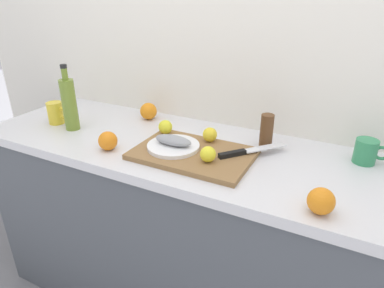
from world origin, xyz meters
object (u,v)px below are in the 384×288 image
(white_plate, at_px, (173,146))
(fish_fillet, at_px, (173,140))
(coffee_mug_2, at_px, (366,151))
(olive_oil_bottle, at_px, (69,104))
(chef_knife, at_px, (245,152))
(pepper_mill, at_px, (266,131))
(orange_0, at_px, (321,201))
(cutting_board, at_px, (192,153))
(lemon_0, at_px, (165,127))
(coffee_mug_1, at_px, (56,113))

(white_plate, distance_m, fish_fillet, 0.03)
(coffee_mug_2, bearing_deg, olive_oil_bottle, -168.50)
(chef_knife, xyz_separation_m, pepper_mill, (0.04, 0.13, 0.04))
(orange_0, bearing_deg, cutting_board, 162.32)
(olive_oil_bottle, height_order, coffee_mug_2, olive_oil_bottle)
(fish_fillet, distance_m, chef_knife, 0.28)
(orange_0, relative_size, pepper_mill, 0.56)
(olive_oil_bottle, xyz_separation_m, orange_0, (1.11, -0.15, -0.08))
(chef_knife, height_order, lemon_0, lemon_0)
(coffee_mug_1, bearing_deg, white_plate, -1.96)
(white_plate, relative_size, coffee_mug_2, 1.72)
(cutting_board, xyz_separation_m, chef_knife, (0.19, 0.07, 0.02))
(cutting_board, distance_m, coffee_mug_1, 0.74)
(cutting_board, height_order, lemon_0, lemon_0)
(chef_knife, height_order, coffee_mug_1, coffee_mug_1)
(lemon_0, distance_m, coffee_mug_1, 0.56)
(lemon_0, xyz_separation_m, pepper_mill, (0.41, 0.10, 0.02))
(olive_oil_bottle, bearing_deg, coffee_mug_2, 11.50)
(pepper_mill, bearing_deg, coffee_mug_1, -168.98)
(cutting_board, relative_size, lemon_0, 7.50)
(cutting_board, height_order, orange_0, orange_0)
(olive_oil_bottle, distance_m, orange_0, 1.12)
(orange_0, bearing_deg, coffee_mug_1, 172.04)
(pepper_mill, bearing_deg, lemon_0, -166.35)
(fish_fillet, height_order, lemon_0, lemon_0)
(white_plate, bearing_deg, coffee_mug_2, 20.29)
(orange_0, bearing_deg, chef_knife, 143.33)
(pepper_mill, bearing_deg, olive_oil_bottle, -166.22)
(lemon_0, height_order, orange_0, lemon_0)
(white_plate, distance_m, pepper_mill, 0.38)
(chef_knife, relative_size, orange_0, 3.03)
(chef_knife, relative_size, coffee_mug_1, 2.14)
(lemon_0, relative_size, pepper_mill, 0.43)
(fish_fillet, bearing_deg, pepper_mill, 34.25)
(cutting_board, distance_m, lemon_0, 0.21)
(olive_oil_bottle, bearing_deg, fish_fillet, -0.33)
(cutting_board, relative_size, fish_fillet, 2.92)
(olive_oil_bottle, distance_m, coffee_mug_2, 1.24)
(olive_oil_bottle, distance_m, coffee_mug_1, 0.14)
(white_plate, xyz_separation_m, coffee_mug_1, (-0.66, 0.02, 0.02))
(chef_knife, bearing_deg, coffee_mug_2, -26.92)
(white_plate, relative_size, fish_fillet, 1.33)
(white_plate, distance_m, coffee_mug_2, 0.72)
(cutting_board, xyz_separation_m, lemon_0, (-0.18, 0.10, 0.04))
(white_plate, bearing_deg, cutting_board, 5.93)
(orange_0, height_order, pepper_mill, pepper_mill)
(fish_fillet, xyz_separation_m, chef_knife, (0.27, 0.08, -0.02))
(pepper_mill, bearing_deg, white_plate, -145.75)
(pepper_mill, bearing_deg, coffee_mug_2, 6.11)
(lemon_0, xyz_separation_m, coffee_mug_2, (0.78, 0.14, -0.00))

